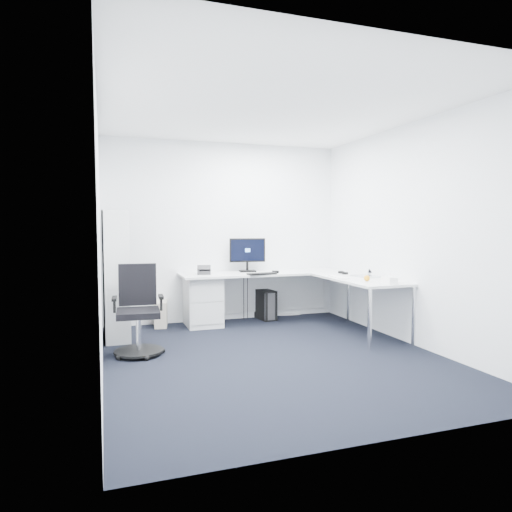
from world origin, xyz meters
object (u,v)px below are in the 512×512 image
object	(u,v)px
laptop	(365,267)
bookshelf	(116,275)
task_chair	(138,310)
monitor	(248,255)
l_desk	(275,301)

from	to	relation	value
laptop	bookshelf	bearing A→B (deg)	159.32
task_chair	laptop	xyz separation A→B (m)	(3.04, 0.20, 0.38)
task_chair	laptop	distance (m)	3.07
bookshelf	laptop	xyz separation A→B (m)	(3.25, -0.71, 0.06)
bookshelf	monitor	bearing A→B (deg)	12.88
bookshelf	laptop	distance (m)	3.33
l_desk	monitor	world-z (taller)	monitor
monitor	task_chair	bearing A→B (deg)	-134.55
l_desk	bookshelf	size ratio (longest dim) A/B	1.57
l_desk	monitor	distance (m)	0.84
task_chair	l_desk	bearing A→B (deg)	27.09
bookshelf	laptop	bearing A→B (deg)	-12.35
monitor	laptop	bearing A→B (deg)	-33.70
l_desk	task_chair	distance (m)	2.15
bookshelf	task_chair	size ratio (longest dim) A/B	1.62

